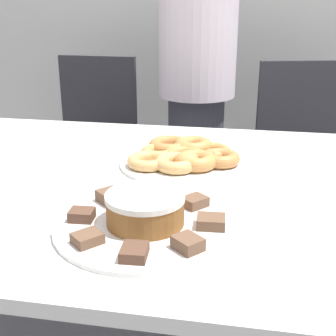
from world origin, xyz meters
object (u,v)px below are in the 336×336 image
object	(u,v)px
plate_donuts	(184,163)
frosted_cake	(145,209)
office_chair_right	(304,168)
office_chair_left	(92,155)
plate_cake	(145,225)
person_standing	(197,85)

from	to	relation	value
plate_donuts	frosted_cake	size ratio (longest dim) A/B	2.25
office_chair_right	plate_donuts	xyz separation A→B (m)	(-0.44, -0.87, 0.30)
office_chair_left	office_chair_right	xyz separation A→B (m)	(1.03, -0.00, 0.00)
office_chair_left	plate_donuts	xyz separation A→B (m)	(0.59, -0.87, 0.30)
frosted_cake	office_chair_left	bearing A→B (deg)	114.28
office_chair_left	office_chair_right	distance (m)	1.03
office_chair_left	plate_donuts	distance (m)	1.09
plate_cake	frosted_cake	world-z (taller)	frosted_cake
office_chair_right	plate_cake	bearing A→B (deg)	-123.92
person_standing	plate_cake	xyz separation A→B (m)	(0.05, -1.28, -0.07)
office_chair_right	plate_cake	world-z (taller)	office_chair_right
office_chair_right	plate_cake	distance (m)	1.38
plate_cake	frosted_cake	bearing A→B (deg)	0.00
office_chair_right	frosted_cake	bearing A→B (deg)	-123.92
person_standing	frosted_cake	bearing A→B (deg)	-87.74
office_chair_right	frosted_cake	size ratio (longest dim) A/B	5.54
person_standing	plate_cake	size ratio (longest dim) A/B	4.03
office_chair_left	plate_donuts	bearing A→B (deg)	-54.59
person_standing	frosted_cake	world-z (taller)	person_standing
person_standing	plate_donuts	world-z (taller)	person_standing
office_chair_right	plate_donuts	size ratio (longest dim) A/B	2.46
person_standing	office_chair_left	world-z (taller)	person_standing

